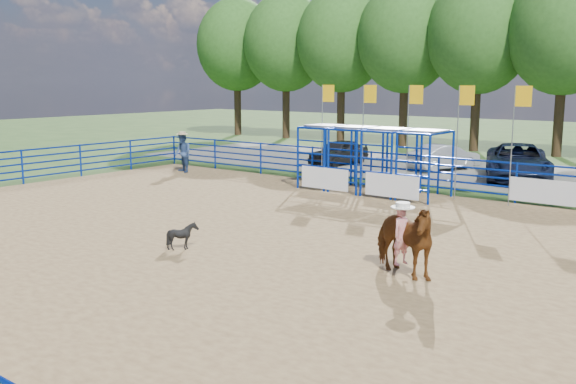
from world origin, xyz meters
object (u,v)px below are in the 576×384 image
object	(u,v)px
spectator_cowboy	(183,152)
car_b	(444,157)
horse_and_rider	(402,236)
calf	(183,236)
car_c	(518,162)
car_a	(339,152)

from	to	relation	value
spectator_cowboy	car_b	bearing A→B (deg)	42.29
horse_and_rider	calf	xyz separation A→B (m)	(-5.57, -1.47, -0.55)
horse_and_rider	car_c	xyz separation A→B (m)	(-2.75, 16.04, -0.13)
car_c	calf	bearing A→B (deg)	-120.48
spectator_cowboy	car_b	distance (m)	12.81
calf	spectator_cowboy	size ratio (longest dim) A/B	0.38
horse_and_rider	car_a	distance (m)	19.58
calf	car_a	xyz separation A→B (m)	(-6.36, 17.00, 0.28)
car_b	calf	bearing A→B (deg)	113.98
car_a	car_b	xyz separation A→B (m)	(5.25, 1.48, -0.02)
car_a	spectator_cowboy	bearing A→B (deg)	-118.14
car_a	calf	bearing A→B (deg)	-67.02
car_c	horse_and_rider	bearing A→B (deg)	-101.60
car_b	car_c	size ratio (longest dim) A/B	0.67
car_a	car_b	bearing A→B (deg)	18.21
car_b	car_c	xyz separation A→B (m)	(3.93, -0.96, 0.16)
calf	car_c	size ratio (longest dim) A/B	0.13
calf	car_c	world-z (taller)	car_c
horse_and_rider	spectator_cowboy	xyz separation A→B (m)	(-16.15, 8.39, 0.05)
horse_and_rider	calf	size ratio (longest dim) A/B	3.21
calf	spectator_cowboy	xyz separation A→B (m)	(-10.58, 9.86, 0.60)
horse_and_rider	calf	world-z (taller)	horse_and_rider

